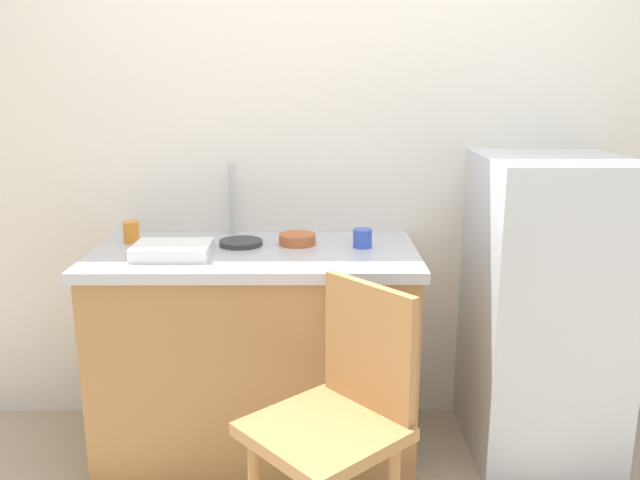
% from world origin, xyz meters
% --- Properties ---
extents(back_wall, '(4.80, 0.10, 2.51)m').
position_xyz_m(back_wall, '(0.00, 1.00, 1.26)').
color(back_wall, silver).
rests_on(back_wall, ground_plane).
extents(cabinet_base, '(1.21, 0.60, 0.81)m').
position_xyz_m(cabinet_base, '(-0.30, 0.65, 0.40)').
color(cabinet_base, '#A87542').
rests_on(cabinet_base, ground_plane).
extents(countertop, '(1.25, 0.64, 0.04)m').
position_xyz_m(countertop, '(-0.30, 0.65, 0.83)').
color(countertop, '#B7B7BC').
rests_on(countertop, cabinet_base).
extents(faucet, '(0.02, 0.02, 0.30)m').
position_xyz_m(faucet, '(-0.41, 0.90, 0.99)').
color(faucet, '#B7B7BC').
rests_on(faucet, countertop).
extents(refrigerator, '(0.54, 0.60, 1.20)m').
position_xyz_m(refrigerator, '(0.83, 0.65, 0.60)').
color(refrigerator, silver).
rests_on(refrigerator, ground_plane).
extents(chair, '(0.56, 0.56, 0.89)m').
position_xyz_m(chair, '(0.01, 0.00, 0.50)').
color(chair, '#A87542').
rests_on(chair, ground_plane).
extents(dish_tray, '(0.28, 0.20, 0.05)m').
position_xyz_m(dish_tray, '(-0.59, 0.55, 0.87)').
color(dish_tray, white).
rests_on(dish_tray, countertop).
extents(terracotta_bowl, '(0.15, 0.15, 0.04)m').
position_xyz_m(terracotta_bowl, '(-0.14, 0.73, 0.87)').
color(terracotta_bowl, '#B25B33').
rests_on(terracotta_bowl, countertop).
extents(hotplate, '(0.17, 0.17, 0.02)m').
position_xyz_m(hotplate, '(-0.36, 0.72, 0.86)').
color(hotplate, '#2D2D2D').
rests_on(hotplate, countertop).
extents(cup_orange, '(0.06, 0.06, 0.09)m').
position_xyz_m(cup_orange, '(-0.80, 0.76, 0.89)').
color(cup_orange, orange).
rests_on(cup_orange, countertop).
extents(cup_blue, '(0.07, 0.07, 0.07)m').
position_xyz_m(cup_blue, '(0.12, 0.69, 0.88)').
color(cup_blue, blue).
rests_on(cup_blue, countertop).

